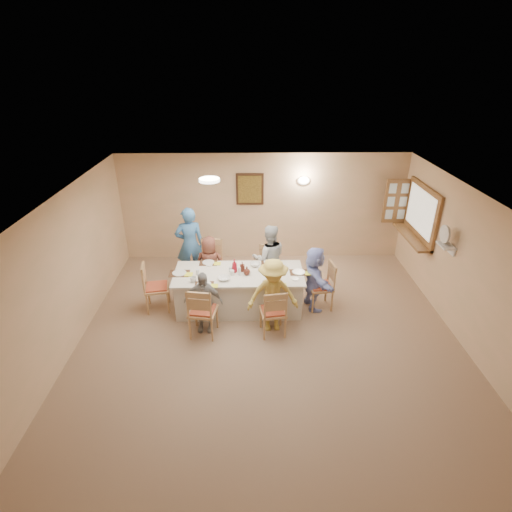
{
  "coord_description": "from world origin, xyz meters",
  "views": [
    {
      "loc": [
        -0.33,
        -5.22,
        4.36
      ],
      "look_at": [
        -0.2,
        1.4,
        1.05
      ],
      "focal_mm": 28.0,
      "sensor_mm": 36.0,
      "label": 1
    }
  ],
  "objects_px": {
    "desk_fan": "(446,238)",
    "diner_right_end": "(314,278)",
    "chair_back_left": "(211,265)",
    "chair_front_right": "(273,311)",
    "dining_table": "(239,291)",
    "serving_hatch": "(422,213)",
    "chair_back_right": "(269,267)",
    "caregiver": "(190,245)",
    "chair_left_end": "(157,287)",
    "chair_right_end": "(321,286)",
    "chair_front_left": "(203,310)",
    "condiment_ketchup": "(234,266)",
    "diner_front_right": "(273,296)",
    "diner_back_left": "(210,264)",
    "diner_front_left": "(203,302)",
    "diner_back_right": "(269,258)"
  },
  "relations": [
    {
      "from": "chair_back_right",
      "to": "caregiver",
      "type": "bearing_deg",
      "value": 167.98
    },
    {
      "from": "chair_left_end",
      "to": "chair_right_end",
      "type": "bearing_deg",
      "value": -99.16
    },
    {
      "from": "chair_front_right",
      "to": "caregiver",
      "type": "distance_m",
      "value": 2.58
    },
    {
      "from": "chair_front_right",
      "to": "chair_right_end",
      "type": "bearing_deg",
      "value": -148.18
    },
    {
      "from": "serving_hatch",
      "to": "desk_fan",
      "type": "xyz_separation_m",
      "value": [
        -0.11,
        -1.35,
        0.05
      ]
    },
    {
      "from": "desk_fan",
      "to": "chair_left_end",
      "type": "distance_m",
      "value": 5.29
    },
    {
      "from": "serving_hatch",
      "to": "desk_fan",
      "type": "relative_size",
      "value": 5.0
    },
    {
      "from": "chair_back_right",
      "to": "chair_back_left",
      "type": "bearing_deg",
      "value": 179.96
    },
    {
      "from": "chair_front_left",
      "to": "chair_left_end",
      "type": "relative_size",
      "value": 1.01
    },
    {
      "from": "diner_right_end",
      "to": "chair_back_left",
      "type": "bearing_deg",
      "value": 58.44
    },
    {
      "from": "desk_fan",
      "to": "chair_left_end",
      "type": "relative_size",
      "value": 0.31
    },
    {
      "from": "chair_back_left",
      "to": "chair_front_left",
      "type": "relative_size",
      "value": 1.04
    },
    {
      "from": "chair_back_left",
      "to": "diner_right_end",
      "type": "bearing_deg",
      "value": -14.95
    },
    {
      "from": "diner_front_right",
      "to": "chair_front_left",
      "type": "bearing_deg",
      "value": -177.9
    },
    {
      "from": "dining_table",
      "to": "chair_front_right",
      "type": "height_order",
      "value": "chair_front_right"
    },
    {
      "from": "serving_hatch",
      "to": "chair_front_left",
      "type": "bearing_deg",
      "value": -156.07
    },
    {
      "from": "chair_front_left",
      "to": "caregiver",
      "type": "distance_m",
      "value": 2.03
    },
    {
      "from": "chair_front_left",
      "to": "chair_right_end",
      "type": "xyz_separation_m",
      "value": [
        2.15,
        0.8,
        -0.02
      ]
    },
    {
      "from": "serving_hatch",
      "to": "chair_front_right",
      "type": "xyz_separation_m",
      "value": [
        -3.14,
        -1.92,
        -1.04
      ]
    },
    {
      "from": "chair_back_left",
      "to": "caregiver",
      "type": "xyz_separation_m",
      "value": [
        -0.45,
        0.35,
        0.31
      ]
    },
    {
      "from": "dining_table",
      "to": "caregiver",
      "type": "height_order",
      "value": "caregiver"
    },
    {
      "from": "diner_front_right",
      "to": "chair_back_right",
      "type": "bearing_deg",
      "value": 86.39
    },
    {
      "from": "condiment_ketchup",
      "to": "chair_front_left",
      "type": "bearing_deg",
      "value": -121.78
    },
    {
      "from": "serving_hatch",
      "to": "chair_left_end",
      "type": "relative_size",
      "value": 1.55
    },
    {
      "from": "chair_right_end",
      "to": "dining_table",
      "type": "bearing_deg",
      "value": -97.47
    },
    {
      "from": "diner_front_left",
      "to": "condiment_ketchup",
      "type": "xyz_separation_m",
      "value": [
        0.52,
        0.73,
        0.31
      ]
    },
    {
      "from": "chair_right_end",
      "to": "diner_back_left",
      "type": "relative_size",
      "value": 0.79
    },
    {
      "from": "serving_hatch",
      "to": "chair_back_right",
      "type": "bearing_deg",
      "value": -174.1
    },
    {
      "from": "chair_back_right",
      "to": "diner_right_end",
      "type": "height_order",
      "value": "diner_right_end"
    },
    {
      "from": "chair_front_right",
      "to": "diner_front_right",
      "type": "relative_size",
      "value": 0.67
    },
    {
      "from": "diner_right_end",
      "to": "dining_table",
      "type": "bearing_deg",
      "value": 80.05
    },
    {
      "from": "chair_front_left",
      "to": "diner_back_left",
      "type": "distance_m",
      "value": 1.48
    },
    {
      "from": "chair_front_left",
      "to": "diner_right_end",
      "type": "relative_size",
      "value": 0.77
    },
    {
      "from": "diner_back_right",
      "to": "diner_front_right",
      "type": "height_order",
      "value": "diner_back_right"
    },
    {
      "from": "chair_back_right",
      "to": "diner_back_right",
      "type": "xyz_separation_m",
      "value": [
        -0.0,
        -0.12,
        0.27
      ]
    },
    {
      "from": "diner_front_right",
      "to": "diner_front_left",
      "type": "bearing_deg",
      "value": 176.39
    },
    {
      "from": "dining_table",
      "to": "chair_back_right",
      "type": "xyz_separation_m",
      "value": [
        0.6,
        0.8,
        0.07
      ]
    },
    {
      "from": "desk_fan",
      "to": "diner_right_end",
      "type": "height_order",
      "value": "desk_fan"
    },
    {
      "from": "chair_left_end",
      "to": "diner_back_left",
      "type": "height_order",
      "value": "diner_back_left"
    },
    {
      "from": "condiment_ketchup",
      "to": "diner_right_end",
      "type": "bearing_deg",
      "value": -1.75
    },
    {
      "from": "serving_hatch",
      "to": "chair_back_right",
      "type": "relative_size",
      "value": 1.68
    },
    {
      "from": "chair_back_right",
      "to": "diner_front_right",
      "type": "height_order",
      "value": "diner_front_right"
    },
    {
      "from": "desk_fan",
      "to": "diner_back_right",
      "type": "relative_size",
      "value": 0.21
    },
    {
      "from": "diner_front_left",
      "to": "diner_right_end",
      "type": "relative_size",
      "value": 0.91
    },
    {
      "from": "desk_fan",
      "to": "diner_back_left",
      "type": "xyz_separation_m",
      "value": [
        -4.23,
        0.91,
        -0.95
      ]
    },
    {
      "from": "diner_back_left",
      "to": "diner_right_end",
      "type": "height_order",
      "value": "diner_right_end"
    },
    {
      "from": "chair_front_right",
      "to": "dining_table",
      "type": "bearing_deg",
      "value": -61.41
    },
    {
      "from": "chair_left_end",
      "to": "condiment_ketchup",
      "type": "relative_size",
      "value": 3.75
    },
    {
      "from": "serving_hatch",
      "to": "condiment_ketchup",
      "type": "xyz_separation_m",
      "value": [
        -3.81,
        -1.08,
        -0.61
      ]
    },
    {
      "from": "chair_front_left",
      "to": "dining_table",
      "type": "bearing_deg",
      "value": -118.06
    }
  ]
}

